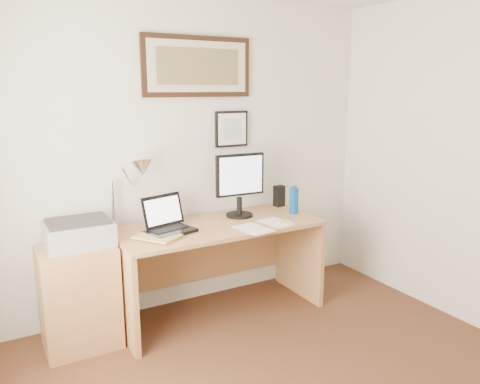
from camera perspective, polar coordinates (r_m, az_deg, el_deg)
wall_back at (r=3.81m, az=-7.19°, el=4.39°), size 3.50×0.02×2.50m
side_cabinet at (r=3.51m, az=-19.00°, el=-12.01°), size 0.50×0.40×0.73m
water_bottle at (r=3.96m, az=6.59°, el=-1.08°), size 0.08×0.08×0.22m
bottle_cap at (r=3.93m, az=6.63°, el=0.59°), size 0.04×0.04×0.02m
speaker at (r=4.19m, az=4.79°, el=-0.48°), size 0.09×0.08×0.19m
paper_sheet_a at (r=3.52m, az=1.62°, el=-4.51°), size 0.24×0.32×0.00m
paper_sheet_b at (r=3.69m, az=4.40°, el=-3.72°), size 0.22×0.29×0.00m
sticky_pad at (r=3.69m, az=5.51°, el=-3.70°), size 0.10×0.10×0.01m
marker_pen at (r=3.68m, az=5.30°, el=-3.71°), size 0.14×0.06×0.02m
book at (r=3.27m, az=-11.17°, el=-5.93°), size 0.35×0.37×0.02m
desk at (r=3.79m, az=-3.12°, el=-7.02°), size 1.60×0.70×0.75m
laptop at (r=3.49m, az=-8.83°, el=-3.85°), size 0.39×0.38×0.26m
lcd_monitor at (r=3.79m, az=-0.01°, el=1.23°), size 0.42×0.22×0.52m
printer at (r=3.40m, az=-19.05°, el=-4.68°), size 0.44×0.34×0.18m
desk_lamp at (r=3.51m, az=-12.15°, el=2.47°), size 0.29×0.27×0.53m
picture_large at (r=3.81m, az=-5.16°, el=14.98°), size 0.92×0.04×0.47m
picture_small at (r=3.96m, az=-1.03°, el=7.69°), size 0.30×0.03×0.30m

